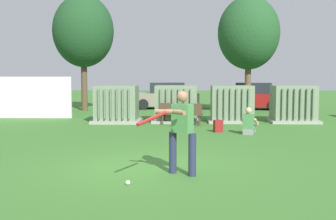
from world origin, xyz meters
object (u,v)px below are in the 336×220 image
object	(u,v)px
batter	(181,128)
park_bench	(181,112)
transformer_west	(117,105)
seated_spectator	(249,124)
parked_car_leftmost	(165,96)
transformer_east	(293,104)
parked_car_left_of_center	(251,97)
transformer_mid_east	(232,104)
sports_ball	(128,183)
backpack	(218,126)
transformer_mid_west	(176,104)

from	to	relation	value
batter	park_bench	bearing A→B (deg)	90.86
transformer_west	batter	world-z (taller)	batter
seated_spectator	parked_car_leftmost	distance (m)	11.70
transformer_west	park_bench	xyz separation A→B (m)	(2.83, -0.85, -0.25)
transformer_east	seated_spectator	xyz separation A→B (m)	(-2.51, -3.89, -0.41)
parked_car_left_of_center	transformer_east	bearing A→B (deg)	-83.82
transformer_mid_east	parked_car_leftmost	world-z (taller)	same
sports_ball	backpack	distance (m)	7.74
transformer_mid_west	seated_spectator	size ratio (longest dim) A/B	2.18
batter	transformer_east	bearing A→B (deg)	64.23
park_bench	backpack	distance (m)	2.51
transformer_east	backpack	size ratio (longest dim) A/B	4.77
parked_car_leftmost	parked_car_left_of_center	bearing A→B (deg)	-2.93
transformer_west	backpack	distance (m)	5.16
transformer_east	batter	xyz separation A→B (m)	(-4.81, -9.96, 0.19)
transformer_east	sports_ball	bearing A→B (deg)	-118.25
parked_car_leftmost	sports_ball	bearing A→B (deg)	-89.26
park_bench	parked_car_left_of_center	size ratio (longest dim) A/B	0.42
batter	parked_car_left_of_center	size ratio (longest dim) A/B	0.40
transformer_west	seated_spectator	bearing A→B (deg)	-33.09
transformer_mid_east	park_bench	distance (m)	2.58
transformer_mid_east	sports_ball	world-z (taller)	transformer_mid_east
backpack	sports_ball	bearing A→B (deg)	-106.88
transformer_west	seated_spectator	distance (m)	6.29
sports_ball	parked_car_leftmost	bearing A→B (deg)	90.74
transformer_mid_west	backpack	xyz separation A→B (m)	(1.62, -3.15, -0.57)
transformer_east	batter	size ratio (longest dim) A/B	1.21
transformer_east	park_bench	size ratio (longest dim) A/B	1.14
batter	parked_car_leftmost	size ratio (longest dim) A/B	0.41
transformer_mid_east	batter	size ratio (longest dim) A/B	1.21
sports_ball	backpack	world-z (taller)	backpack
transformer_mid_west	parked_car_left_of_center	size ratio (longest dim) A/B	0.48
transformer_east	batter	world-z (taller)	batter
transformer_west	transformer_mid_west	bearing A→B (deg)	5.17
batter	parked_car_left_of_center	bearing A→B (deg)	76.56
transformer_mid_east	transformer_east	xyz separation A→B (m)	(2.70, 0.05, 0.00)
transformer_mid_west	parked_car_left_of_center	xyz separation A→B (m)	(4.41, 7.22, -0.04)
transformer_west	transformer_mid_east	xyz separation A→B (m)	(5.06, 0.40, 0.00)
seated_spectator	backpack	xyz separation A→B (m)	(-1.04, 0.51, -0.16)
transformer_mid_east	seated_spectator	distance (m)	3.86
sports_ball	transformer_east	bearing A→B (deg)	61.75
transformer_east	park_bench	bearing A→B (deg)	-165.11
batter	backpack	xyz separation A→B (m)	(1.26, 6.58, -0.76)
sports_ball	parked_car_leftmost	world-z (taller)	parked_car_leftmost
sports_ball	backpack	bearing A→B (deg)	73.12
transformer_mid_west	transformer_west	bearing A→B (deg)	-174.83
transformer_west	transformer_mid_east	world-z (taller)	same
transformer_mid_west	parked_car_left_of_center	bearing A→B (deg)	58.57
transformer_east	parked_car_left_of_center	distance (m)	7.03
transformer_east	backpack	distance (m)	4.93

